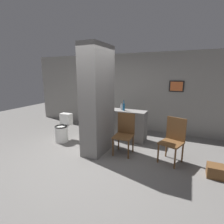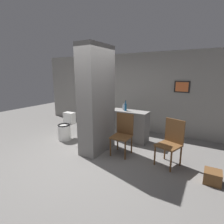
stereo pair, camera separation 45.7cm
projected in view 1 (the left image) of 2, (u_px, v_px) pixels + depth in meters
The scene contains 11 objects.
ground_plane at pixel (93, 160), 4.02m from camera, with size 14.00×14.00×0.00m, color slate.
wall_back at pixel (130, 92), 6.07m from camera, with size 8.00×0.09×2.60m.
pillar_center at pixel (98, 100), 4.22m from camera, with size 0.49×0.99×2.60m.
counter_shelf at pixel (127, 125), 5.17m from camera, with size 1.11×0.44×0.88m.
toilet at pixel (63, 130), 5.08m from camera, with size 0.37×0.53×0.78m.
chair_near_pillar at pixel (125, 132), 4.27m from camera, with size 0.45×0.45×0.99m.
chair_by_doorway at pixel (173, 138), 3.85m from camera, with size 0.56×0.56×0.99m.
bicycle at pixel (99, 125), 5.60m from camera, with size 1.56×0.42×0.65m.
bottle_tall at pixel (124, 107), 5.04m from camera, with size 0.06×0.06×0.32m.
bottle_short at pixel (121, 107), 5.17m from camera, with size 0.07×0.07×0.22m.
floor_crate at pixel (215, 171), 3.34m from camera, with size 0.29×0.29×0.23m.
Camera 1 is at (1.93, -3.17, 1.94)m, focal length 28.00 mm.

